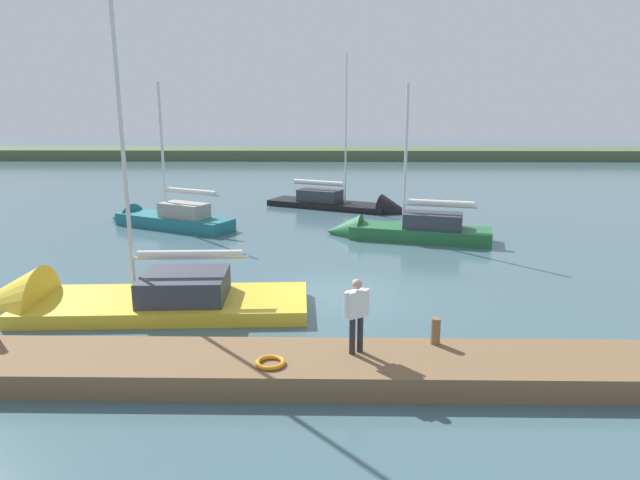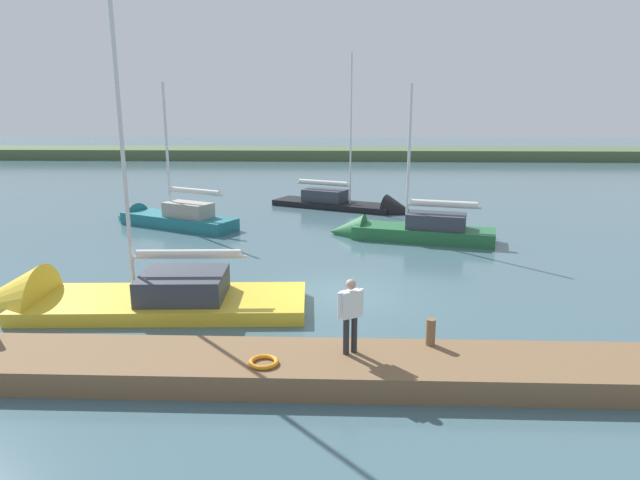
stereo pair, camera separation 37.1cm
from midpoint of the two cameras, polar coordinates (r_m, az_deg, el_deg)
ground_plane at (r=18.30m, az=2.44°, el=-5.67°), size 200.00×200.00×0.00m
far_shoreline at (r=68.25m, az=2.24°, el=8.43°), size 180.00×8.00×2.40m
dock_pier at (r=12.80m, az=2.58°, el=-13.08°), size 21.95×2.12×0.56m
mooring_post_near at (r=13.42m, az=12.12°, el=-9.26°), size 0.22×0.22×0.64m
life_ring_buoy at (r=12.35m, az=-4.96°, el=-12.43°), size 0.66×0.66×0.10m
sailboat_near_dock at (r=29.92m, az=-15.30°, el=1.96°), size 7.70×5.06×7.99m
sailboat_mid_channel at (r=26.19m, az=8.93°, el=0.72°), size 7.91×3.80×7.84m
sailboat_far_left at (r=18.21m, az=-21.93°, el=-6.39°), size 10.59×3.38×12.46m
sailboat_inner_slip at (r=33.50m, az=4.11°, el=3.35°), size 9.16×5.74×10.12m
person_on_dock at (r=12.48m, az=4.02°, el=-7.28°), size 0.58×0.43×1.76m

